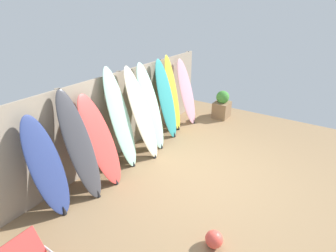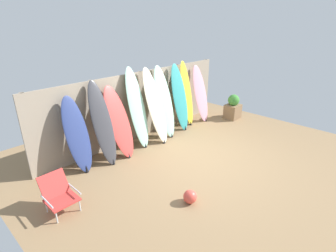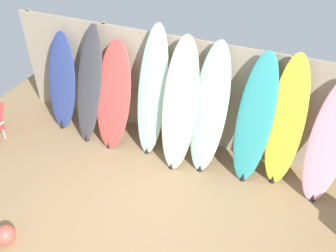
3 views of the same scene
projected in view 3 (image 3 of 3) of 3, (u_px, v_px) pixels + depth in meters
name	position (u px, v px, depth m)	size (l,w,h in m)	color
ground	(135.00, 226.00, 4.90)	(7.68, 7.68, 0.00)	#8E704C
fence_back	(189.00, 92.00, 5.83)	(6.08, 0.11, 1.80)	gray
surfboard_navy_0	(62.00, 83.00, 6.26)	(0.54, 0.54, 1.64)	navy
surfboard_charcoal_1	(89.00, 86.00, 5.97)	(0.49, 0.72, 1.85)	#38383D
surfboard_red_2	(114.00, 96.00, 5.88)	(0.63, 0.74, 1.66)	#D13D38
surfboard_seafoam_3	(152.00, 93.00, 5.65)	(0.48, 0.63, 2.01)	#9ED6BC
surfboard_cream_4	(180.00, 106.00, 5.42)	(0.57, 0.78, 1.95)	beige
surfboard_seafoam_5	(210.00, 110.00, 5.35)	(0.55, 0.68, 1.93)	#9ED6BC
surfboard_teal_6	(255.00, 121.00, 5.17)	(0.54, 0.60, 1.90)	teal
surfboard_yellow_7	(286.00, 123.00, 5.09)	(0.53, 0.50, 1.93)	yellow
surfboard_pink_8	(329.00, 143.00, 4.92)	(0.56, 0.65, 1.74)	pink
beach_ball	(5.00, 235.00, 4.64)	(0.25, 0.25, 0.25)	#E54C3F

